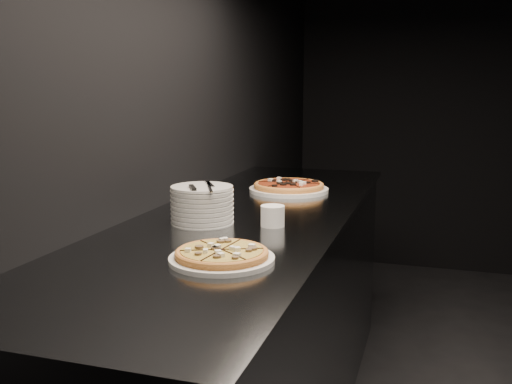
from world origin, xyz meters
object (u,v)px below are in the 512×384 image
(pizza_mushroom, at_px, (222,255))
(cutlery, at_px, (202,186))
(pizza_tomato, at_px, (289,187))
(plate_stack, at_px, (202,204))
(ramekin, at_px, (273,215))
(counter, at_px, (250,327))

(pizza_mushroom, height_order, cutlery, cutlery)
(pizza_tomato, bearing_deg, plate_stack, -101.49)
(cutlery, distance_m, ramekin, 0.26)
(cutlery, xyz_separation_m, ramekin, (0.24, 0.04, -0.09))
(pizza_mushroom, bearing_deg, plate_stack, 119.26)
(plate_stack, relative_size, ramekin, 2.65)
(counter, bearing_deg, plate_stack, -116.73)
(pizza_mushroom, relative_size, ramekin, 4.12)
(pizza_tomato, relative_size, plate_stack, 1.66)
(counter, relative_size, plate_stack, 11.43)
(pizza_mushroom, height_order, plate_stack, plate_stack)
(pizza_tomato, xyz_separation_m, plate_stack, (-0.14, -0.67, 0.04))
(counter, bearing_deg, ramekin, -52.37)
(plate_stack, xyz_separation_m, ramekin, (0.25, 0.02, -0.03))
(cutlery, relative_size, ramekin, 2.75)
(pizza_tomato, relative_size, cutlery, 1.60)
(counter, relative_size, pizza_mushroom, 7.34)
(pizza_mushroom, relative_size, pizza_tomato, 0.94)
(plate_stack, bearing_deg, cutlery, -62.38)
(counter, xyz_separation_m, cutlery, (-0.10, -0.22, 0.59))
(pizza_tomato, bearing_deg, counter, -94.04)
(counter, height_order, plate_stack, plate_stack)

